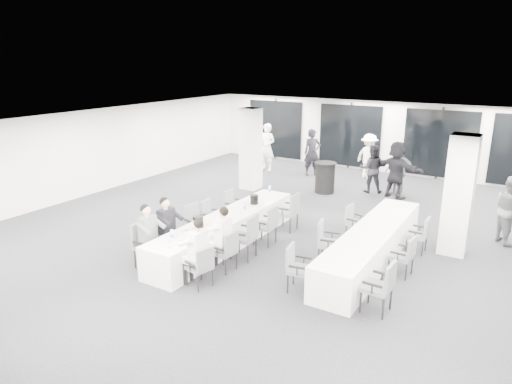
% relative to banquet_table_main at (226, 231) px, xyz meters
% --- Properties ---
extents(room, '(14.04, 16.04, 2.84)m').
position_rel_banquet_table_main_xyz_m(room, '(1.46, 2.56, 1.01)').
color(room, black).
rests_on(room, ground).
extents(column_left, '(0.60, 0.60, 2.80)m').
position_rel_banquet_table_main_xyz_m(column_left, '(-2.23, 4.65, 1.02)').
color(column_left, silver).
rests_on(column_left, floor).
extents(column_right, '(0.60, 0.60, 2.80)m').
position_rel_banquet_table_main_xyz_m(column_right, '(4.77, 2.45, 1.02)').
color(column_right, silver).
rests_on(column_right, floor).
extents(banquet_table_main, '(0.90, 5.00, 0.75)m').
position_rel_banquet_table_main_xyz_m(banquet_table_main, '(0.00, 0.00, 0.00)').
color(banquet_table_main, white).
rests_on(banquet_table_main, floor).
extents(banquet_table_side, '(0.90, 5.00, 0.75)m').
position_rel_banquet_table_main_xyz_m(banquet_table_side, '(3.29, 0.96, 0.00)').
color(banquet_table_side, white).
rests_on(banquet_table_side, floor).
extents(cocktail_table, '(0.75, 0.75, 1.04)m').
position_rel_banquet_table_main_xyz_m(cocktail_table, '(0.20, 5.51, 0.15)').
color(cocktail_table, black).
rests_on(cocktail_table, floor).
extents(chair_main_left_near, '(0.52, 0.58, 0.99)m').
position_rel_banquet_table_main_xyz_m(chair_main_left_near, '(-0.84, -1.88, 0.19)').
color(chair_main_left_near, '#55585D').
rests_on(chair_main_left_near, floor).
extents(chair_main_left_second, '(0.51, 0.54, 0.88)m').
position_rel_banquet_table_main_xyz_m(chair_main_left_second, '(-0.83, -1.28, 0.12)').
color(chair_main_left_second, '#55585D').
rests_on(chair_main_left_second, floor).
extents(chair_main_left_mid, '(0.57, 0.60, 0.94)m').
position_rel_banquet_table_main_xyz_m(chair_main_left_mid, '(-0.83, -0.18, 0.16)').
color(chair_main_left_mid, '#55585D').
rests_on(chair_main_left_mid, floor).
extents(chair_main_left_fourth, '(0.48, 0.53, 0.88)m').
position_rel_banquet_table_main_xyz_m(chair_main_left_fourth, '(-0.83, 0.45, 0.13)').
color(chair_main_left_fourth, '#55585D').
rests_on(chair_main_left_fourth, floor).
extents(chair_main_left_far, '(0.45, 0.51, 0.89)m').
position_rel_banquet_table_main_xyz_m(chair_main_left_far, '(-0.83, 1.49, 0.14)').
color(chair_main_left_far, '#55585D').
rests_on(chair_main_left_far, floor).
extents(chair_main_right_near, '(0.53, 0.55, 0.86)m').
position_rel_banquet_table_main_xyz_m(chair_main_right_near, '(0.82, -2.01, 0.12)').
color(chair_main_right_near, '#55585D').
rests_on(chair_main_right_near, floor).
extents(chair_main_right_second, '(0.48, 0.52, 0.89)m').
position_rel_banquet_table_main_xyz_m(chair_main_right_second, '(0.83, -1.15, 0.13)').
color(chair_main_right_second, '#55585D').
rests_on(chair_main_right_second, floor).
extents(chair_main_right_mid, '(0.58, 0.63, 1.03)m').
position_rel_banquet_table_main_xyz_m(chair_main_right_mid, '(0.84, -0.38, 0.21)').
color(chair_main_right_mid, '#55585D').
rests_on(chair_main_right_mid, floor).
extents(chair_main_right_fourth, '(0.50, 0.56, 0.96)m').
position_rel_banquet_table_main_xyz_m(chair_main_right_fourth, '(0.83, 0.57, 0.17)').
color(chair_main_right_fourth, '#55585D').
rests_on(chair_main_right_fourth, floor).
extents(chair_main_right_far, '(0.52, 0.58, 1.01)m').
position_rel_banquet_table_main_xyz_m(chair_main_right_far, '(0.84, 1.71, 0.20)').
color(chair_main_right_far, '#55585D').
rests_on(chair_main_right_far, floor).
extents(chair_side_left_near, '(0.54, 0.58, 0.92)m').
position_rel_banquet_table_main_xyz_m(chair_side_left_near, '(2.46, -1.12, 0.15)').
color(chair_side_left_near, '#55585D').
rests_on(chair_side_left_near, floor).
extents(chair_side_left_mid, '(0.58, 0.61, 0.97)m').
position_rel_banquet_table_main_xyz_m(chair_side_left_mid, '(2.46, 0.35, 0.18)').
color(chair_side_left_mid, '#55585D').
rests_on(chair_side_left_mid, floor).
extents(chair_side_left_far, '(0.47, 0.51, 0.86)m').
position_rel_banquet_table_main_xyz_m(chair_side_left_far, '(2.47, 2.07, 0.11)').
color(chair_side_left_far, '#55585D').
rests_on(chair_side_left_far, floor).
extents(chair_side_right_near, '(0.52, 0.57, 0.98)m').
position_rel_banquet_table_main_xyz_m(chair_side_right_near, '(4.13, -1.08, 0.19)').
color(chair_side_right_near, '#55585D').
rests_on(chair_side_right_near, floor).
extents(chair_side_right_mid, '(0.48, 0.52, 0.88)m').
position_rel_banquet_table_main_xyz_m(chair_side_right_mid, '(4.12, 0.60, 0.12)').
color(chair_side_right_mid, '#55585D').
rests_on(chair_side_right_mid, floor).
extents(chair_side_right_far, '(0.44, 0.49, 0.87)m').
position_rel_banquet_table_main_xyz_m(chair_side_right_far, '(4.12, 2.01, 0.12)').
color(chair_side_right_far, '#55585D').
rests_on(chair_side_right_far, floor).
extents(seated_guest_a, '(0.50, 0.38, 1.44)m').
position_rel_banquet_table_main_xyz_m(seated_guest_a, '(-0.67, -1.87, 0.44)').
color(seated_guest_a, '#5A5D62').
rests_on(seated_guest_a, floor).
extents(seated_guest_b, '(0.50, 0.38, 1.44)m').
position_rel_banquet_table_main_xyz_m(seated_guest_b, '(-0.67, -1.29, 0.44)').
color(seated_guest_b, black).
rests_on(seated_guest_b, floor).
extents(seated_guest_c, '(0.50, 0.38, 1.44)m').
position_rel_banquet_table_main_xyz_m(seated_guest_c, '(0.67, -1.99, 0.44)').
color(seated_guest_c, white).
rests_on(seated_guest_c, floor).
extents(seated_guest_d, '(0.50, 0.38, 1.44)m').
position_rel_banquet_table_main_xyz_m(seated_guest_d, '(0.67, -1.14, 0.44)').
color(seated_guest_d, white).
rests_on(seated_guest_d, floor).
extents(standing_guest_a, '(0.96, 0.95, 2.05)m').
position_rel_banquet_table_main_xyz_m(standing_guest_a, '(-1.18, 7.43, 0.65)').
color(standing_guest_a, black).
rests_on(standing_guest_a, floor).
extents(standing_guest_b, '(1.03, 0.83, 1.85)m').
position_rel_banquet_table_main_xyz_m(standing_guest_b, '(1.52, 6.36, 0.55)').
color(standing_guest_b, black).
rests_on(standing_guest_b, floor).
extents(standing_guest_c, '(1.39, 1.07, 1.91)m').
position_rel_banquet_table_main_xyz_m(standing_guest_c, '(0.81, 8.20, 0.58)').
color(standing_guest_c, white).
rests_on(standing_guest_c, floor).
extents(standing_guest_d, '(1.24, 1.09, 1.84)m').
position_rel_banquet_table_main_xyz_m(standing_guest_d, '(2.41, 6.50, 0.55)').
color(standing_guest_d, '#5A5D62').
rests_on(standing_guest_d, floor).
extents(standing_guest_f, '(2.09, 1.40, 2.12)m').
position_rel_banquet_table_main_xyz_m(standing_guest_f, '(2.39, 6.15, 0.69)').
color(standing_guest_f, black).
rests_on(standing_guest_f, floor).
extents(standing_guest_g, '(0.83, 0.70, 2.14)m').
position_rel_banquet_table_main_xyz_m(standing_guest_g, '(-3.13, 7.32, 0.70)').
color(standing_guest_g, white).
rests_on(standing_guest_g, floor).
extents(standing_guest_h, '(0.99, 1.08, 1.92)m').
position_rel_banquet_table_main_xyz_m(standing_guest_h, '(5.79, 3.81, 0.58)').
color(standing_guest_h, '#5A5D62').
rests_on(standing_guest_h, floor).
extents(ice_bucket_near, '(0.23, 0.23, 0.27)m').
position_rel_banquet_table_main_xyz_m(ice_bucket_near, '(-0.09, -0.95, 0.51)').
color(ice_bucket_near, black).
rests_on(ice_bucket_near, banquet_table_main).
extents(ice_bucket_far, '(0.21, 0.21, 0.24)m').
position_rel_banquet_table_main_xyz_m(ice_bucket_far, '(0.07, 1.18, 0.50)').
color(ice_bucket_far, black).
rests_on(ice_bucket_far, banquet_table_main).
extents(water_bottle_a, '(0.07, 0.07, 0.21)m').
position_rel_banquet_table_main_xyz_m(water_bottle_a, '(-0.12, -1.79, 0.48)').
color(water_bottle_a, silver).
rests_on(water_bottle_a, banquet_table_main).
extents(water_bottle_b, '(0.06, 0.06, 0.20)m').
position_rel_banquet_table_main_xyz_m(water_bottle_b, '(0.16, 0.58, 0.48)').
color(water_bottle_b, silver).
rests_on(water_bottle_b, banquet_table_main).
extents(water_bottle_c, '(0.07, 0.07, 0.22)m').
position_rel_banquet_table_main_xyz_m(water_bottle_c, '(-0.07, 2.22, 0.49)').
color(water_bottle_c, silver).
rests_on(water_bottle_c, banquet_table_main).
extents(plate_a, '(0.19, 0.19, 0.03)m').
position_rel_banquet_table_main_xyz_m(plate_a, '(-0.18, -1.25, 0.39)').
color(plate_a, white).
rests_on(plate_a, banquet_table_main).
extents(plate_b, '(0.20, 0.20, 0.03)m').
position_rel_banquet_table_main_xyz_m(plate_b, '(0.15, -1.77, 0.39)').
color(plate_b, white).
rests_on(plate_b, banquet_table_main).
extents(plate_c, '(0.18, 0.18, 0.03)m').
position_rel_banquet_table_main_xyz_m(plate_c, '(0.06, -0.46, 0.39)').
color(plate_c, white).
rests_on(plate_c, banquet_table_main).
extents(wine_glass, '(0.07, 0.07, 0.18)m').
position_rel_banquet_table_main_xyz_m(wine_glass, '(0.15, -2.16, 0.51)').
color(wine_glass, silver).
rests_on(wine_glass, banquet_table_main).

